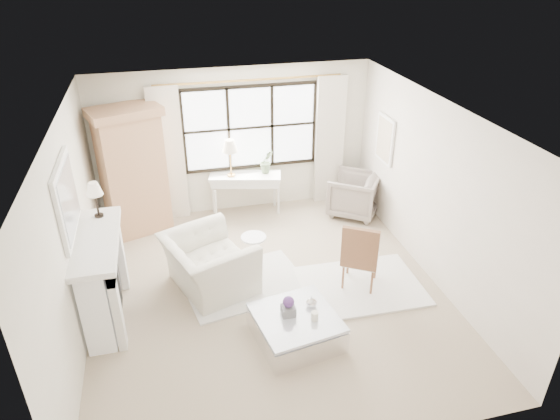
{
  "coord_description": "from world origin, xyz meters",
  "views": [
    {
      "loc": [
        -1.26,
        -5.79,
        4.58
      ],
      "look_at": [
        0.23,
        0.2,
        1.24
      ],
      "focal_mm": 32.0,
      "sensor_mm": 36.0,
      "label": 1
    }
  ],
  "objects_px": {
    "club_armchair": "(209,264)",
    "console_table": "(246,194)",
    "armoire": "(133,171)",
    "coffee_table": "(296,328)"
  },
  "relations": [
    {
      "from": "club_armchair",
      "to": "console_table",
      "type": "bearing_deg",
      "value": -43.94
    },
    {
      "from": "console_table",
      "to": "club_armchair",
      "type": "height_order",
      "value": "club_armchair"
    },
    {
      "from": "armoire",
      "to": "coffee_table",
      "type": "height_order",
      "value": "armoire"
    },
    {
      "from": "console_table",
      "to": "club_armchair",
      "type": "bearing_deg",
      "value": -99.93
    },
    {
      "from": "armoire",
      "to": "club_armchair",
      "type": "bearing_deg",
      "value": -83.19
    },
    {
      "from": "armoire",
      "to": "coffee_table",
      "type": "relative_size",
      "value": 1.95
    },
    {
      "from": "armoire",
      "to": "console_table",
      "type": "height_order",
      "value": "armoire"
    },
    {
      "from": "console_table",
      "to": "armoire",
      "type": "bearing_deg",
      "value": -162.41
    },
    {
      "from": "console_table",
      "to": "club_armchair",
      "type": "distance_m",
      "value": 2.34
    },
    {
      "from": "club_armchair",
      "to": "coffee_table",
      "type": "bearing_deg",
      "value": -165.83
    }
  ]
}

